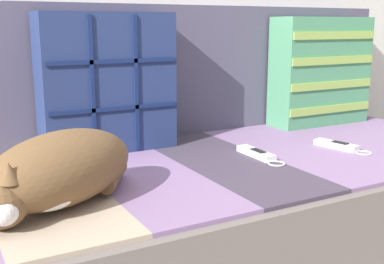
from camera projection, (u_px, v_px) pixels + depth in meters
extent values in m
cube|color=gray|center=(214.00, 259.00, 1.48)|extent=(1.89, 0.87, 0.16)
cube|color=#6B605B|center=(215.00, 197.00, 1.43)|extent=(1.86, 0.86, 0.24)
cube|color=tan|center=(38.00, 187.00, 1.15)|extent=(0.25, 0.77, 0.01)
cube|color=gray|center=(137.00, 172.00, 1.27)|extent=(0.25, 0.77, 0.01)
cube|color=#423847|center=(219.00, 159.00, 1.39)|extent=(0.25, 0.77, 0.01)
cube|color=gray|center=(287.00, 148.00, 1.51)|extent=(0.25, 0.77, 0.01)
cube|color=gray|center=(346.00, 139.00, 1.63)|extent=(0.25, 0.77, 0.01)
cube|color=#514C60|center=(161.00, 70.00, 1.67)|extent=(1.86, 0.14, 0.44)
cube|color=navy|center=(107.00, 83.00, 1.43)|extent=(0.40, 0.13, 0.41)
cube|color=navy|center=(116.00, 109.00, 1.39)|extent=(0.38, 0.01, 0.01)
cube|color=navy|center=(92.00, 87.00, 1.35)|extent=(0.01, 0.01, 0.40)
cube|color=navy|center=(114.00, 61.00, 1.36)|extent=(0.38, 0.01, 0.01)
cube|color=navy|center=(136.00, 84.00, 1.41)|extent=(0.01, 0.01, 0.40)
cube|color=#4C9366|center=(320.00, 71.00, 1.83)|extent=(0.40, 0.13, 0.40)
cube|color=#93B751|center=(331.00, 109.00, 1.81)|extent=(0.39, 0.01, 0.03)
cube|color=#93B751|center=(333.00, 85.00, 1.79)|extent=(0.39, 0.01, 0.03)
cube|color=#93B751|center=(334.00, 60.00, 1.77)|extent=(0.39, 0.01, 0.03)
cube|color=#93B751|center=(336.00, 35.00, 1.75)|extent=(0.39, 0.01, 0.03)
ellipsoid|color=brown|center=(63.00, 168.00, 1.02)|extent=(0.42, 0.36, 0.16)
sphere|color=brown|center=(1.00, 201.00, 0.89)|extent=(0.11, 0.11, 0.11)
sphere|color=white|center=(4.00, 210.00, 0.87)|extent=(0.06, 0.06, 0.06)
ellipsoid|color=white|center=(50.00, 194.00, 0.93)|extent=(0.11, 0.05, 0.07)
cylinder|color=brown|center=(114.00, 176.00, 1.13)|extent=(0.12, 0.16, 0.03)
cone|color=brown|center=(9.00, 173.00, 0.86)|extent=(0.04, 0.04, 0.04)
cube|color=white|center=(256.00, 153.00, 1.40)|extent=(0.04, 0.15, 0.02)
cube|color=black|center=(258.00, 151.00, 1.39)|extent=(0.02, 0.05, 0.00)
cube|color=black|center=(242.00, 148.00, 1.46)|extent=(0.03, 0.01, 0.02)
torus|color=silver|center=(276.00, 164.00, 1.32)|extent=(0.05, 0.05, 0.01)
cube|color=white|center=(336.00, 145.00, 1.50)|extent=(0.07, 0.15, 0.02)
cube|color=black|center=(339.00, 142.00, 1.49)|extent=(0.03, 0.05, 0.00)
cube|color=black|center=(318.00, 141.00, 1.55)|extent=(0.03, 0.01, 0.02)
torus|color=silver|center=(364.00, 153.00, 1.43)|extent=(0.06, 0.06, 0.01)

